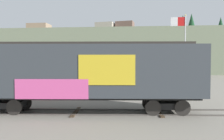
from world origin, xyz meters
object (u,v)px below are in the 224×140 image
at_px(freight_car, 85,72).
at_px(parked_car_red, 44,88).
at_px(parked_car_tan, 167,88).
at_px(flagpole, 182,40).
at_px(parked_car_black, 106,88).

xyz_separation_m(freight_car, parked_car_red, (-4.95, 5.80, -1.69)).
distance_m(freight_car, parked_car_red, 7.81).
height_order(freight_car, parked_car_tan, freight_car).
relative_size(flagpole, parked_car_tan, 1.96).
distance_m(parked_car_red, parked_car_tan, 11.05).
height_order(parked_car_red, parked_car_black, parked_car_red).
height_order(parked_car_black, parked_car_tan, parked_car_tan).
distance_m(flagpole, parked_car_red, 15.78).
bearing_deg(parked_car_black, parked_car_red, -176.23).
xyz_separation_m(parked_car_black, parked_car_tan, (5.45, 0.31, 0.00)).
bearing_deg(parked_car_black, flagpole, 37.05).
bearing_deg(parked_car_black, freight_car, -95.76).
bearing_deg(parked_car_red, parked_car_black, 3.77).
relative_size(freight_car, parked_car_black, 3.30).
bearing_deg(flagpole, freight_car, -125.25).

